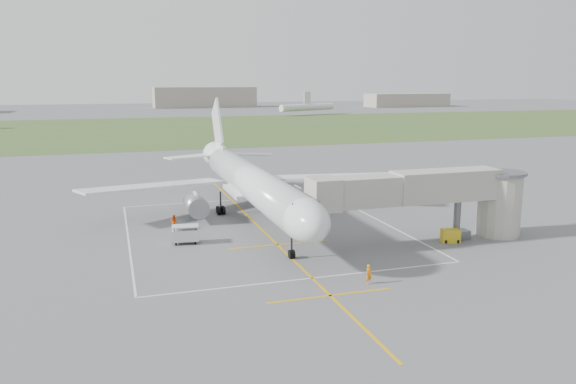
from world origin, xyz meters
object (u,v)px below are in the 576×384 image
object	(u,v)px
jet_bridge	(439,195)
baggage_cart	(185,234)
gpu_unit	(450,236)
ramp_worker_nose	(369,274)
airliner	(251,182)
ramp_worker_wing	(174,222)

from	to	relation	value
jet_bridge	baggage_cart	world-z (taller)	jet_bridge
gpu_unit	ramp_worker_nose	world-z (taller)	ramp_worker_nose
gpu_unit	baggage_cart	world-z (taller)	baggage_cart
baggage_cart	ramp_worker_nose	xyz separation A→B (m)	(12.47, -15.80, -0.14)
airliner	baggage_cart	world-z (taller)	airliner
jet_bridge	baggage_cart	size ratio (longest dim) A/B	8.40
airliner	baggage_cart	size ratio (longest dim) A/B	16.79
airliner	gpu_unit	xyz separation A→B (m)	(16.79, -15.06, -3.74)
ramp_worker_nose	baggage_cart	bearing A→B (deg)	111.67
baggage_cart	ramp_worker_wing	xyz separation A→B (m)	(-0.47, 5.95, -0.13)
ramp_worker_nose	jet_bridge	bearing A→B (deg)	20.74
gpu_unit	ramp_worker_nose	distance (m)	15.31
baggage_cart	gpu_unit	bearing A→B (deg)	-9.25
jet_bridge	ramp_worker_nose	distance (m)	15.41
jet_bridge	gpu_unit	world-z (taller)	jet_bridge
gpu_unit	baggage_cart	size ratio (longest dim) A/B	0.71
airliner	gpu_unit	bearing A→B (deg)	-41.89
airliner	gpu_unit	world-z (taller)	airliner
baggage_cart	ramp_worker_wing	bearing A→B (deg)	101.86
airliner	jet_bridge	size ratio (longest dim) A/B	2.00
gpu_unit	ramp_worker_wing	size ratio (longest dim) A/B	1.25
airliner	baggage_cart	distance (m)	11.91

